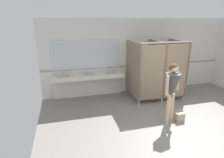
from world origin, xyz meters
TOP-DOWN VIEW (x-y plane):
  - ground_plane at (0.00, 0.00)m, footprint 7.64×6.77m
  - wall_back at (0.00, 3.15)m, footprint 7.64×0.12m
  - wall_back_tile_band at (0.00, 3.08)m, footprint 7.64×0.01m
  - vanity_counter at (-2.16, 2.89)m, footprint 2.56×0.52m
  - mirror_panel at (-2.16, 3.07)m, footprint 2.46×0.02m
  - bathroom_stalls at (0.25, 2.20)m, footprint 1.81×1.38m
  - person_standing at (-0.23, 0.50)m, footprint 0.54×0.54m
  - handbag at (0.09, 0.47)m, footprint 0.25×0.15m
  - soap_dispenser at (-1.32, 2.96)m, footprint 0.07×0.07m
  - paper_cup at (-2.62, 2.72)m, footprint 0.07×0.07m

SIDE VIEW (x-z plane):
  - ground_plane at x=0.00m, z-range -0.10..0.00m
  - handbag at x=0.09m, z-range -0.06..0.31m
  - vanity_counter at x=-2.16m, z-range 0.14..1.16m
  - paper_cup at x=-2.62m, z-range 0.90..1.01m
  - soap_dispenser at x=-1.32m, z-range 0.89..1.07m
  - wall_back_tile_band at x=0.00m, z-range 1.02..1.08m
  - person_standing at x=-0.23m, z-range 0.23..1.92m
  - bathroom_stalls at x=0.25m, z-range 0.05..2.15m
  - wall_back at x=0.00m, z-range 0.00..2.83m
  - mirror_panel at x=-2.16m, z-range 1.05..2.09m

